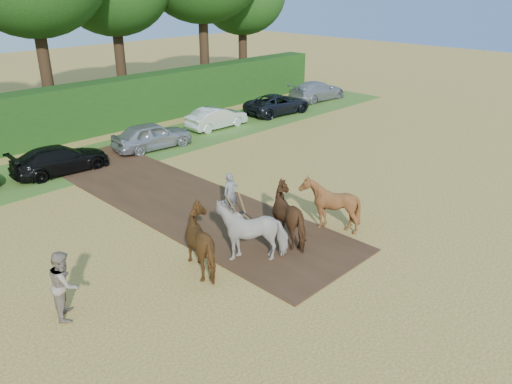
% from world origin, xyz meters
% --- Properties ---
extents(ground, '(120.00, 120.00, 0.00)m').
position_xyz_m(ground, '(0.00, 0.00, 0.00)').
color(ground, gold).
rests_on(ground, ground).
extents(earth_strip, '(4.50, 17.00, 0.05)m').
position_xyz_m(earth_strip, '(1.50, 7.00, 0.03)').
color(earth_strip, '#472D1C').
rests_on(earth_strip, ground).
extents(grass_verge, '(50.00, 5.00, 0.03)m').
position_xyz_m(grass_verge, '(0.00, 14.00, 0.01)').
color(grass_verge, '#38601E').
rests_on(grass_verge, ground).
extents(hedgerow, '(46.00, 1.60, 3.00)m').
position_xyz_m(hedgerow, '(0.00, 18.50, 1.50)').
color(hedgerow, '#14380F').
rests_on(hedgerow, ground).
extents(spectator_near, '(1.14, 1.20, 1.97)m').
position_xyz_m(spectator_near, '(-5.35, 2.73, 0.98)').
color(spectator_near, tan).
rests_on(spectator_near, ground).
extents(plough_team, '(6.87, 4.94, 1.98)m').
position_xyz_m(plough_team, '(1.36, 1.37, 0.98)').
color(plough_team, '#5D3217').
rests_on(plough_team, ground).
extents(parked_cars, '(41.14, 3.41, 1.49)m').
position_xyz_m(parked_cars, '(4.10, 13.92, 0.69)').
color(parked_cars, silver).
rests_on(parked_cars, ground).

